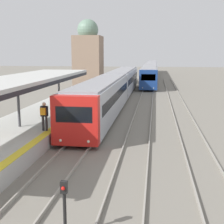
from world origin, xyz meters
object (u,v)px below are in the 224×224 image
Objects in this scene: person_on_platform at (44,114)px; signal_post_near at (64,202)px; train_near at (115,86)px; train_far at (151,70)px.

signal_post_near is (3.80, -8.84, -0.77)m from person_on_platform.
person_on_platform is at bearing -96.89° from train_near.
person_on_platform is 16.63m from train_near.
train_far is 60.55m from signal_post_near.
train_near reaches higher than train_far.
train_far is at bearing 88.57° from signal_post_near.
train_near reaches higher than signal_post_near.
train_far is at bearing 84.13° from person_on_platform.
signal_post_near is at bearing -91.43° from train_far.
train_near reaches higher than person_on_platform.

